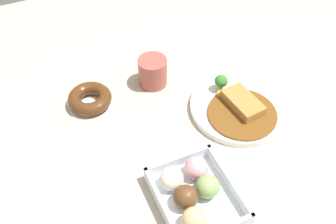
% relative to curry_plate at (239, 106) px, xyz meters
% --- Properties ---
extents(ground_plane, '(1.60, 1.60, 0.00)m').
position_rel_curry_plate_xyz_m(ground_plane, '(0.05, -0.13, -0.01)').
color(ground_plane, '#B2A893').
extents(curry_plate, '(0.25, 0.25, 0.07)m').
position_rel_curry_plate_xyz_m(curry_plate, '(0.00, 0.00, 0.00)').
color(curry_plate, white).
rests_on(curry_plate, ground_plane).
extents(donut_box, '(0.19, 0.16, 0.06)m').
position_rel_curry_plate_xyz_m(donut_box, '(0.19, -0.22, 0.01)').
color(donut_box, silver).
rests_on(donut_box, ground_plane).
extents(chocolate_ring_donut, '(0.12, 0.12, 0.04)m').
position_rel_curry_plate_xyz_m(chocolate_ring_donut, '(-0.18, -0.34, 0.00)').
color(chocolate_ring_donut, white).
rests_on(chocolate_ring_donut, ground_plane).
extents(coffee_mug, '(0.08, 0.08, 0.08)m').
position_rel_curry_plate_xyz_m(coffee_mug, '(-0.19, -0.16, 0.03)').
color(coffee_mug, '#9E4C42').
rests_on(coffee_mug, ground_plane).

